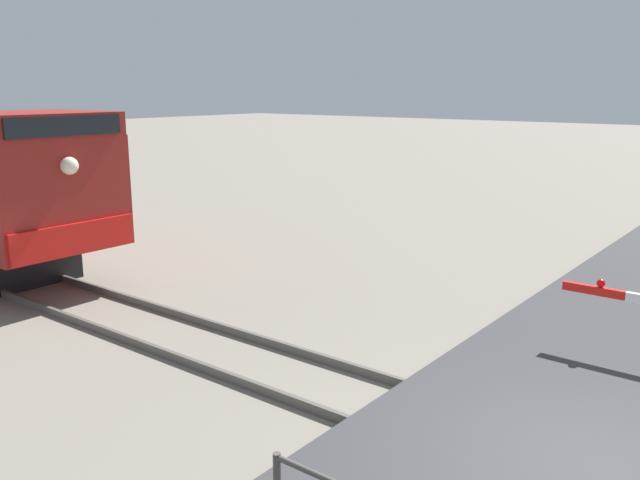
% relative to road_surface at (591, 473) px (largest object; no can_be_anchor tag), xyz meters
% --- Properties ---
extents(ground_plane, '(160.00, 160.00, 0.00)m').
position_rel_road_surface_xyz_m(ground_plane, '(0.00, 0.00, -0.08)').
color(ground_plane, gray).
extents(rail_track_right, '(0.08, 80.00, 0.15)m').
position_rel_road_surface_xyz_m(rail_track_right, '(0.72, 0.00, -0.00)').
color(rail_track_right, '#59544C').
rests_on(rail_track_right, ground_plane).
extents(road_surface, '(36.00, 5.77, 0.16)m').
position_rel_road_surface_xyz_m(road_surface, '(0.00, 0.00, 0.00)').
color(road_surface, '#38383A').
rests_on(road_surface, ground_plane).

